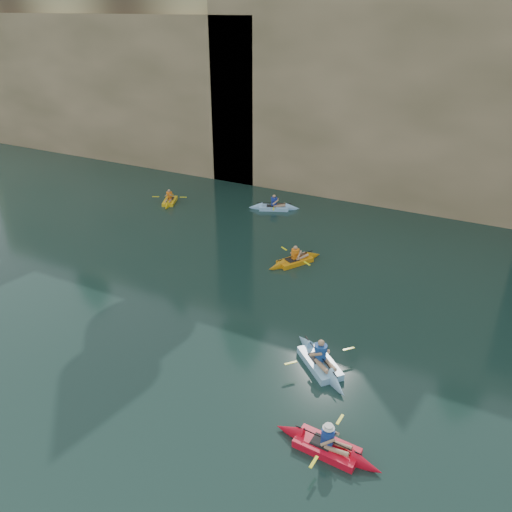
% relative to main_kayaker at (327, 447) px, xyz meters
% --- Properties ---
extents(ground, '(160.00, 160.00, 0.00)m').
position_rel_main_kayaker_xyz_m(ground, '(-4.99, -2.87, -0.15)').
color(ground, black).
rests_on(ground, ground).
extents(cliff, '(70.00, 16.00, 12.00)m').
position_rel_main_kayaker_xyz_m(cliff, '(-4.99, 27.13, 5.85)').
color(cliff, tan).
rests_on(cliff, ground).
extents(cliff_slab_west, '(26.00, 2.40, 10.56)m').
position_rel_main_kayaker_xyz_m(cliff_slab_west, '(-24.99, 19.73, 5.13)').
color(cliff_slab_west, tan).
rests_on(cliff_slab_west, ground).
extents(cliff_slab_center, '(24.00, 2.40, 11.40)m').
position_rel_main_kayaker_xyz_m(cliff_slab_center, '(-2.99, 19.73, 5.55)').
color(cliff_slab_center, tan).
rests_on(cliff_slab_center, ground).
extents(sea_cave_west, '(4.50, 1.00, 4.00)m').
position_rel_main_kayaker_xyz_m(sea_cave_west, '(-22.99, 19.08, 1.85)').
color(sea_cave_west, black).
rests_on(sea_cave_west, ground).
extents(sea_cave_center, '(3.50, 1.00, 3.20)m').
position_rel_main_kayaker_xyz_m(sea_cave_center, '(-8.99, 19.08, 1.45)').
color(sea_cave_center, black).
rests_on(sea_cave_center, ground).
extents(main_kayaker, '(3.10, 2.10, 1.13)m').
position_rel_main_kayaker_xyz_m(main_kayaker, '(0.00, 0.00, 0.00)').
color(main_kayaker, red).
rests_on(main_kayaker, ground).
extents(kayaker_orange, '(2.06, 2.85, 1.11)m').
position_rel_main_kayaker_xyz_m(kayaker_orange, '(-5.08, 9.59, -0.01)').
color(kayaker_orange, orange).
rests_on(kayaker_orange, ground).
extents(kayaker_ltblue_near, '(2.94, 2.77, 1.29)m').
position_rel_main_kayaker_xyz_m(kayaker_ltblue_near, '(-1.43, 3.21, 0.01)').
color(kayaker_ltblue_near, '#8BC1E9').
rests_on(kayaker_ltblue_near, ground).
extents(kayaker_yellow, '(1.94, 2.59, 1.04)m').
position_rel_main_kayaker_xyz_m(kayaker_yellow, '(-14.94, 13.39, -0.02)').
color(kayaker_yellow, yellow).
rests_on(kayaker_yellow, ground).
extents(kayaker_ltblue_mid, '(3.00, 2.09, 1.13)m').
position_rel_main_kayaker_xyz_m(kayaker_ltblue_mid, '(-8.88, 15.28, -0.01)').
color(kayaker_ltblue_mid, '#98CAFF').
rests_on(kayaker_ltblue_mid, ground).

